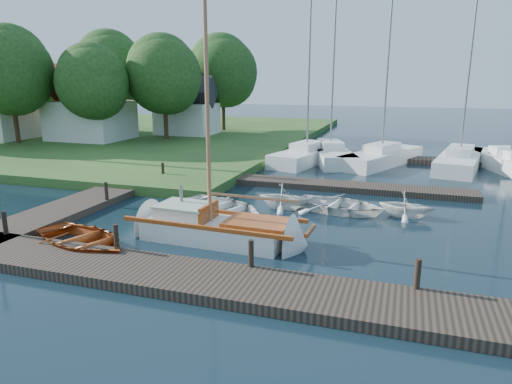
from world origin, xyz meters
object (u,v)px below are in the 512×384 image
(tree_2, at_px, (93,82))
(tree_3, at_px, (164,75))
(mooring_post_1, at_px, (116,237))
(tree_4, at_px, (110,69))
(mooring_post_0, at_px, (5,223))
(tree_1, at_px, (10,71))
(marina_boat_4, at_px, (510,162))
(house_c, at_px, (187,111))
(sailboat, at_px, (220,231))
(tender_a, at_px, (222,205))
(tender_b, at_px, (284,195))
(marina_boat_0, at_px, (307,154))
(marina_boat_2, at_px, (382,156))
(tender_c, at_px, (339,203))
(tree_7, at_px, (223,71))
(mooring_post_2, at_px, (251,253))
(mooring_post_5, at_px, (163,170))
(marina_boat_3, at_px, (460,159))
(house_a, at_px, (90,110))
(mooring_post_3, at_px, (418,274))
(marina_boat_1, at_px, (330,153))
(dinghy, at_px, (81,237))
(tender_d, at_px, (406,203))
(tree_5, at_px, (29,80))
(mooring_post_4, at_px, (106,191))

(tree_2, relative_size, tree_3, 0.89)
(mooring_post_1, relative_size, tree_4, 0.08)
(mooring_post_0, relative_size, tree_1, 0.09)
(marina_boat_4, xyz_separation_m, house_c, (-25.60, 7.61, 2.02))
(sailboat, bearing_deg, tender_a, 113.39)
(tender_b, bearing_deg, marina_boat_0, 11.65)
(marina_boat_2, xyz_separation_m, house_c, (-18.02, 7.74, 2.01))
(tree_3, bearing_deg, tender_c, -42.74)
(tender_b, height_order, tree_4, tree_4)
(marina_boat_0, bearing_deg, tree_3, 84.92)
(marina_boat_0, xyz_separation_m, marina_boat_2, (4.84, 0.83, 0.00))
(tree_3, xyz_separation_m, tree_7, (2.00, 8.00, 0.39))
(marina_boat_2, bearing_deg, tender_c, -161.08)
(mooring_post_2, height_order, marina_boat_2, marina_boat_2)
(mooring_post_5, height_order, marina_boat_4, marina_boat_4)
(mooring_post_5, distance_m, tender_b, 8.13)
(marina_boat_0, height_order, tree_3, marina_boat_0)
(tree_2, bearing_deg, tree_4, 116.57)
(marina_boat_3, distance_m, tree_1, 33.31)
(house_a, bearing_deg, mooring_post_3, -38.93)
(marina_boat_1, bearing_deg, dinghy, 145.46)
(mooring_post_0, bearing_deg, mooring_post_1, 0.00)
(mooring_post_1, relative_size, tree_1, 0.09)
(tender_d, xyz_separation_m, marina_boat_3, (3.10, 11.98, 0.00))
(tree_2, bearing_deg, marina_boat_0, -2.06)
(mooring_post_1, distance_m, marina_boat_0, 18.56)
(mooring_post_1, height_order, marina_boat_2, marina_boat_2)
(marina_boat_1, height_order, house_c, marina_boat_1)
(marina_boat_2, distance_m, tree_5, 34.84)
(dinghy, xyz_separation_m, tender_b, (5.19, 6.82, 0.18))
(mooring_post_2, xyz_separation_m, mooring_post_5, (-8.50, 10.00, 0.00))
(house_a, height_order, tree_3, tree_3)
(mooring_post_0, bearing_deg, mooring_post_3, 0.00)
(house_a, bearing_deg, marina_boat_3, -3.01)
(marina_boat_3, bearing_deg, tender_c, 165.44)
(house_c, bearing_deg, mooring_post_4, -72.35)
(tree_2, bearing_deg, tree_3, 45.00)
(tender_a, bearing_deg, mooring_post_1, -171.25)
(mooring_post_1, height_order, tree_2, tree_2)
(marina_boat_2, distance_m, tree_1, 28.64)
(tender_d, relative_size, tree_5, 0.27)
(marina_boat_0, bearing_deg, mooring_post_5, 158.03)
(tender_c, distance_m, tree_3, 23.72)
(marina_boat_3, bearing_deg, tree_7, 71.91)
(mooring_post_4, bearing_deg, tree_7, 100.86)
(mooring_post_4, xyz_separation_m, marina_boat_4, (18.60, 14.39, -0.14))
(marina_boat_3, xyz_separation_m, house_a, (-28.76, 1.51, 2.38))
(tender_b, bearing_deg, marina_boat_2, -11.25)
(mooring_post_0, height_order, dinghy, mooring_post_0)
(mooring_post_1, xyz_separation_m, mooring_post_2, (4.50, 0.00, 0.00))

